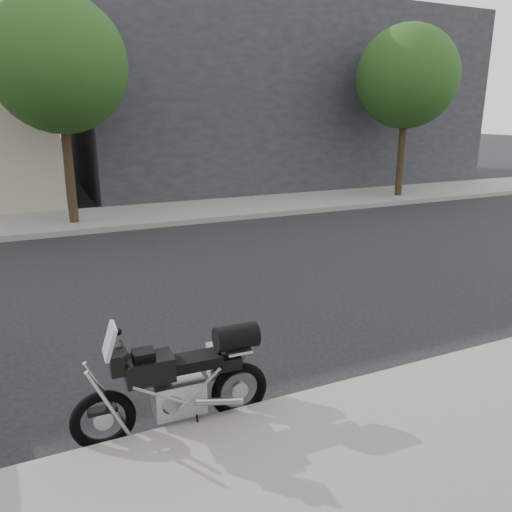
% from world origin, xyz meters
% --- Properties ---
extents(ground, '(120.00, 120.00, 0.00)m').
position_xyz_m(ground, '(0.00, 0.00, 0.00)').
color(ground, black).
rests_on(ground, ground).
extents(far_sidewalk, '(44.00, 3.00, 0.15)m').
position_xyz_m(far_sidewalk, '(0.00, -6.50, 0.07)').
color(far_sidewalk, gray).
rests_on(far_sidewalk, ground).
extents(far_building_dark, '(16.00, 11.00, 7.00)m').
position_xyz_m(far_building_dark, '(-7.00, -13.50, 3.50)').
color(far_building_dark, '#28282D').
rests_on(far_building_dark, ground).
extents(street_tree_left, '(3.40, 3.40, 5.70)m').
position_xyz_m(street_tree_left, '(-9.00, -6.00, 4.14)').
color(street_tree_left, '#362818').
rests_on(street_tree_left, far_sidewalk).
extents(street_tree_mid, '(3.40, 3.40, 5.70)m').
position_xyz_m(street_tree_mid, '(2.00, -6.00, 4.14)').
color(street_tree_mid, '#362818').
rests_on(street_tree_mid, far_sidewalk).
extents(motorcycle, '(1.92, 0.62, 1.21)m').
position_xyz_m(motorcycle, '(1.87, 3.88, 0.52)').
color(motorcycle, black).
rests_on(motorcycle, ground).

